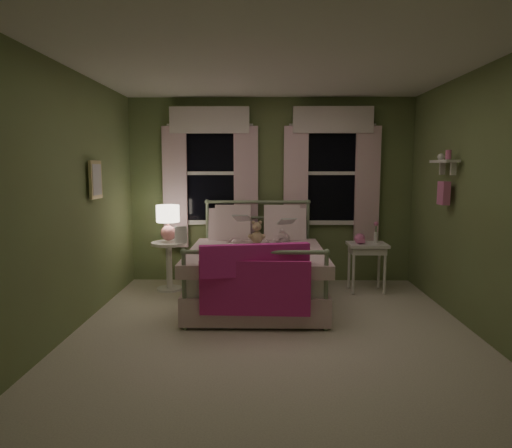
{
  "coord_description": "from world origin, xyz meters",
  "views": [
    {
      "loc": [
        -0.1,
        -4.4,
        1.64
      ],
      "look_at": [
        -0.19,
        0.69,
        1.0
      ],
      "focal_mm": 32.0,
      "sensor_mm": 36.0,
      "label": 1
    }
  ],
  "objects_px": {
    "nightstand_left": "(169,259)",
    "nightstand_right": "(367,251)",
    "child_right": "(279,222)",
    "child_left": "(235,223)",
    "teddy_bear": "(257,234)",
    "table_lamp": "(168,219)",
    "bed": "(256,270)"
  },
  "relations": [
    {
      "from": "bed",
      "to": "teddy_bear",
      "type": "xyz_separation_m",
      "value": [
        0.0,
        0.26,
        0.41
      ]
    },
    {
      "from": "bed",
      "to": "child_right",
      "type": "distance_m",
      "value": 0.74
    },
    {
      "from": "child_left",
      "to": "table_lamp",
      "type": "xyz_separation_m",
      "value": [
        -0.89,
        0.08,
        0.04
      ]
    },
    {
      "from": "child_left",
      "to": "teddy_bear",
      "type": "bearing_deg",
      "value": 154.06
    },
    {
      "from": "child_right",
      "to": "nightstand_left",
      "type": "distance_m",
      "value": 1.54
    },
    {
      "from": "child_right",
      "to": "teddy_bear",
      "type": "xyz_separation_m",
      "value": [
        -0.28,
        -0.16,
        -0.14
      ]
    },
    {
      "from": "child_left",
      "to": "teddy_bear",
      "type": "distance_m",
      "value": 0.34
    },
    {
      "from": "bed",
      "to": "nightstand_left",
      "type": "distance_m",
      "value": 1.28
    },
    {
      "from": "child_left",
      "to": "table_lamp",
      "type": "relative_size",
      "value": 1.46
    },
    {
      "from": "nightstand_left",
      "to": "nightstand_right",
      "type": "height_order",
      "value": "same"
    },
    {
      "from": "nightstand_right",
      "to": "bed",
      "type": "bearing_deg",
      "value": -162.72
    },
    {
      "from": "table_lamp",
      "to": "nightstand_right",
      "type": "distance_m",
      "value": 2.65
    },
    {
      "from": "teddy_bear",
      "to": "nightstand_right",
      "type": "distance_m",
      "value": 1.47
    },
    {
      "from": "nightstand_right",
      "to": "nightstand_left",
      "type": "bearing_deg",
      "value": 178.9
    },
    {
      "from": "child_left",
      "to": "child_right",
      "type": "relative_size",
      "value": 0.96
    },
    {
      "from": "nightstand_left",
      "to": "nightstand_right",
      "type": "xyz_separation_m",
      "value": [
        2.61,
        -0.05,
        0.13
      ]
    },
    {
      "from": "child_right",
      "to": "table_lamp",
      "type": "bearing_deg",
      "value": -12.61
    },
    {
      "from": "table_lamp",
      "to": "child_right",
      "type": "bearing_deg",
      "value": -3.02
    },
    {
      "from": "nightstand_left",
      "to": "table_lamp",
      "type": "xyz_separation_m",
      "value": [
        0.0,
        -0.0,
        0.54
      ]
    },
    {
      "from": "child_right",
      "to": "nightstand_right",
      "type": "distance_m",
      "value": 1.22
    },
    {
      "from": "teddy_bear",
      "to": "nightstand_right",
      "type": "xyz_separation_m",
      "value": [
        1.44,
        0.18,
        -0.24
      ]
    },
    {
      "from": "child_left",
      "to": "bed",
      "type": "bearing_deg",
      "value": 127.16
    },
    {
      "from": "child_left",
      "to": "nightstand_left",
      "type": "xyz_separation_m",
      "value": [
        -0.89,
        0.08,
        -0.5
      ]
    },
    {
      "from": "table_lamp",
      "to": "nightstand_right",
      "type": "relative_size",
      "value": 0.74
    },
    {
      "from": "teddy_bear",
      "to": "table_lamp",
      "type": "distance_m",
      "value": 1.21
    },
    {
      "from": "child_right",
      "to": "nightstand_left",
      "type": "bearing_deg",
      "value": -12.61
    },
    {
      "from": "child_right",
      "to": "nightstand_right",
      "type": "relative_size",
      "value": 1.12
    },
    {
      "from": "nightstand_left",
      "to": "table_lamp",
      "type": "relative_size",
      "value": 1.38
    },
    {
      "from": "child_left",
      "to": "table_lamp",
      "type": "bearing_deg",
      "value": -1.34
    },
    {
      "from": "bed",
      "to": "teddy_bear",
      "type": "bearing_deg",
      "value": 90.0
    },
    {
      "from": "bed",
      "to": "nightstand_left",
      "type": "xyz_separation_m",
      "value": [
        -1.17,
        0.5,
        0.03
      ]
    },
    {
      "from": "child_right",
      "to": "nightstand_left",
      "type": "height_order",
      "value": "child_right"
    }
  ]
}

